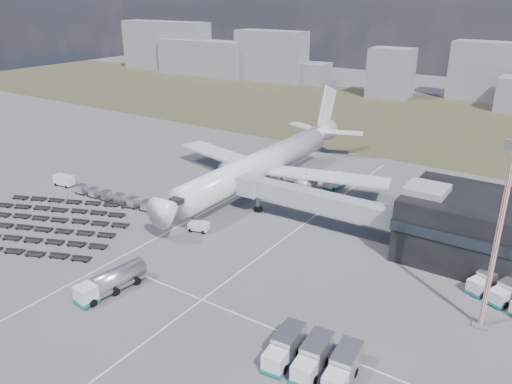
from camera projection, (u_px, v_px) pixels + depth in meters
The scene contains 15 objects.
ground at pixel (157, 246), 81.19m from camera, with size 420.00×420.00×0.00m, color #565659.
grass_strip at pixel (390, 117), 166.26m from camera, with size 420.00×90.00×0.01m, color #463D2A.
lane_markings at pixel (216, 254), 78.48m from camera, with size 47.12×110.00×0.01m.
terminal at pixel (507, 235), 73.17m from camera, with size 30.40×16.40×11.00m.
jet_bridge at pixel (304, 198), 86.93m from camera, with size 30.30×3.80×7.05m.
airliner at pixel (265, 163), 104.28m from camera, with size 51.59×64.53×17.62m.
skyline at pixel (332, 66), 215.05m from camera, with size 313.41×26.78×25.03m.
fuel_tanker at pixel (111, 281), 67.99m from camera, with size 3.89×10.47×3.30m.
pushback_tug at pixel (199, 227), 85.96m from camera, with size 3.49×1.96×1.55m, color silver.
utility_van at pixel (64, 181), 106.11m from camera, with size 4.41×1.99×2.34m, color silver.
catering_truck at pixel (335, 182), 104.93m from camera, with size 3.13×5.97×2.61m.
service_trucks_near at pixel (313, 357), 53.99m from camera, with size 9.82×7.77×2.81m.
uld_row at pixel (113, 197), 97.77m from camera, with size 19.99×3.08×1.81m.
baggage_dollies at pixel (40, 224), 88.15m from camera, with size 35.24×31.28×0.70m.
floodlight_mast at pixel (497, 240), 57.24m from camera, with size 2.25×1.82×23.61m.
Camera 1 is at (53.47, -51.17, 38.09)m, focal length 35.00 mm.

